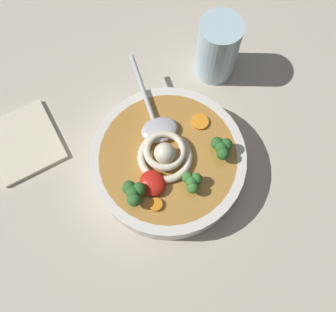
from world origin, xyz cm
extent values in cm
cube|color=#BCB29E|center=(0.00, 0.00, 1.33)|extent=(107.33, 107.33, 2.67)
cylinder|color=silver|center=(-3.03, 3.02, 5.43)|extent=(25.16, 25.16, 5.52)
cylinder|color=#B27A33|center=(-3.03, 3.02, 5.65)|extent=(22.14, 22.14, 5.08)
torus|color=beige|center=(-3.02, 3.60, 8.79)|extent=(8.71, 8.71, 1.20)
torus|color=beige|center=(-2.46, 3.23, 9.75)|extent=(9.33, 9.33, 1.08)
sphere|color=beige|center=(-3.02, 3.60, 10.35)|extent=(3.38, 3.38, 3.38)
ellipsoid|color=#B7B7BC|center=(1.19, 1.75, 8.99)|extent=(5.94, 7.01, 1.60)
cylinder|color=#B7B7BC|center=(8.37, -0.42, 8.99)|extent=(14.59, 5.09, 0.80)
ellipsoid|color=red|center=(-5.57, 7.64, 9.15)|extent=(4.26, 3.84, 1.92)
cylinder|color=#7A9E60|center=(-8.97, 2.91, 8.69)|extent=(0.93, 0.93, 0.99)
sphere|color=#38752D|center=(-8.97, 2.91, 10.09)|extent=(1.82, 1.82, 1.82)
sphere|color=#38752D|center=(-8.06, 2.91, 9.93)|extent=(1.82, 1.82, 1.82)
sphere|color=#38752D|center=(-9.80, 3.24, 10.01)|extent=(1.82, 1.82, 1.82)
sphere|color=#38752D|center=(-8.97, 1.99, 9.96)|extent=(1.82, 1.82, 1.82)
cylinder|color=#7A9E60|center=(-7.22, -4.07, 8.74)|extent=(1.02, 1.02, 1.09)
sphere|color=#2D6628|center=(-7.22, -4.07, 10.28)|extent=(2.00, 2.00, 2.00)
sphere|color=#2D6628|center=(-6.22, -4.07, 10.10)|extent=(2.00, 2.00, 2.00)
sphere|color=#2D6628|center=(-8.13, -3.70, 10.19)|extent=(2.00, 2.00, 2.00)
sphere|color=#2D6628|center=(-7.22, -5.07, 10.14)|extent=(2.00, 2.00, 2.00)
cylinder|color=#7A9E60|center=(-5.46, 11.03, 8.76)|extent=(1.07, 1.07, 1.14)
sphere|color=#2D6628|center=(-5.46, 11.03, 10.38)|extent=(2.09, 2.09, 2.09)
sphere|color=#2D6628|center=(-4.41, 11.03, 10.19)|extent=(2.09, 2.09, 2.09)
sphere|color=#2D6628|center=(-6.41, 11.41, 10.28)|extent=(2.09, 2.09, 2.09)
sphere|color=#2D6628|center=(-5.46, 9.98, 10.23)|extent=(2.09, 2.09, 2.09)
cylinder|color=orange|center=(-1.21, -4.68, 8.43)|extent=(2.79, 2.79, 0.48)
cylinder|color=orange|center=(-8.47, 9.05, 8.50)|extent=(2.04, 2.04, 0.62)
cylinder|color=silver|center=(8.39, -15.52, 8.71)|extent=(7.55, 7.55, 12.09)
cube|color=beige|center=(15.22, 21.34, 3.07)|extent=(13.75, 12.56, 0.80)
camera|label=1|loc=(-19.15, 14.23, 61.93)|focal=38.49mm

